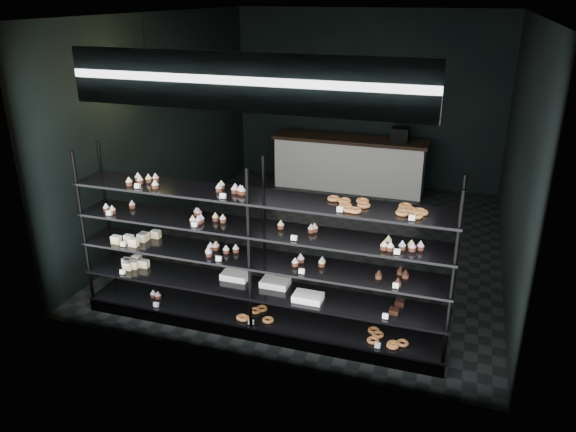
# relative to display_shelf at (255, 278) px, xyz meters

# --- Properties ---
(room) EXTENTS (5.01, 6.01, 3.20)m
(room) POSITION_rel_display_shelf_xyz_m (0.11, 2.45, 0.97)
(room) COLOR black
(room) RESTS_ON ground
(display_shelf) EXTENTS (4.00, 0.50, 1.91)m
(display_shelf) POSITION_rel_display_shelf_xyz_m (0.00, 0.00, 0.00)
(display_shelf) COLOR black
(display_shelf) RESTS_ON room
(signage) EXTENTS (3.30, 0.05, 0.50)m
(signage) POSITION_rel_display_shelf_xyz_m (0.11, -0.48, 2.12)
(signage) COLOR #0C1C3F
(signage) RESTS_ON room
(pendant_lamp) EXTENTS (0.28, 0.28, 0.87)m
(pendant_lamp) POSITION_rel_display_shelf_xyz_m (-1.82, 1.17, 1.82)
(pendant_lamp) COLOR black
(pendant_lamp) RESTS_ON room
(service_counter) EXTENTS (2.83, 0.65, 1.23)m
(service_counter) POSITION_rel_display_shelf_xyz_m (-0.06, 4.95, -0.13)
(service_counter) COLOR silver
(service_counter) RESTS_ON room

